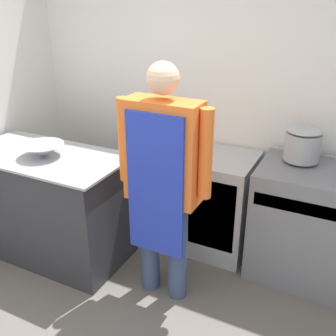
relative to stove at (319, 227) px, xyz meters
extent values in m
cube|color=white|center=(-1.15, 0.39, 0.88)|extent=(8.00, 0.05, 2.70)
cube|color=#2D2D33|center=(-2.11, -0.67, -0.01)|extent=(1.31, 0.68, 0.91)
cube|color=#9EA0A8|center=(-2.11, -0.67, 0.46)|extent=(1.36, 0.70, 0.02)
cube|color=slate|center=(0.00, 0.00, 0.00)|extent=(1.00, 0.63, 0.93)
cube|color=#9EA0A8|center=(0.00, -0.30, 0.30)|extent=(0.92, 0.03, 0.10)
cube|color=#9EA0A8|center=(0.00, 0.30, 0.47)|extent=(1.00, 0.03, 0.02)
cube|color=#A8ADB2|center=(-0.89, 0.05, -0.03)|extent=(0.66, 0.59, 0.88)
cube|color=silver|center=(-0.89, -0.24, 0.02)|extent=(0.56, 0.02, 0.62)
cylinder|color=#38476B|center=(-1.12, -0.69, -0.06)|extent=(0.14, 0.14, 0.81)
cylinder|color=#38476B|center=(-0.89, -0.69, -0.06)|extent=(0.14, 0.14, 0.81)
cube|color=orange|center=(-1.01, -0.69, 0.69)|extent=(0.51, 0.22, 0.71)
cube|color=#2338B2|center=(-1.01, -0.82, 0.48)|extent=(0.41, 0.02, 1.01)
cylinder|color=orange|center=(-1.31, -0.69, 0.73)|extent=(0.09, 0.09, 0.60)
cylinder|color=orange|center=(-0.70, -0.69, 0.73)|extent=(0.09, 0.09, 0.60)
sphere|color=beige|center=(-1.01, -0.69, 1.18)|extent=(0.21, 0.21, 0.21)
cone|color=#9EA0A8|center=(-2.08, -0.70, 0.52)|extent=(0.34, 0.34, 0.10)
cylinder|color=#9EA0A8|center=(-0.23, 0.11, 0.59)|extent=(0.27, 0.27, 0.22)
ellipsoid|color=#9EA0A8|center=(-0.23, 0.11, 0.72)|extent=(0.26, 0.26, 0.05)
camera|label=1|loc=(0.11, -2.86, 1.66)|focal=42.00mm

